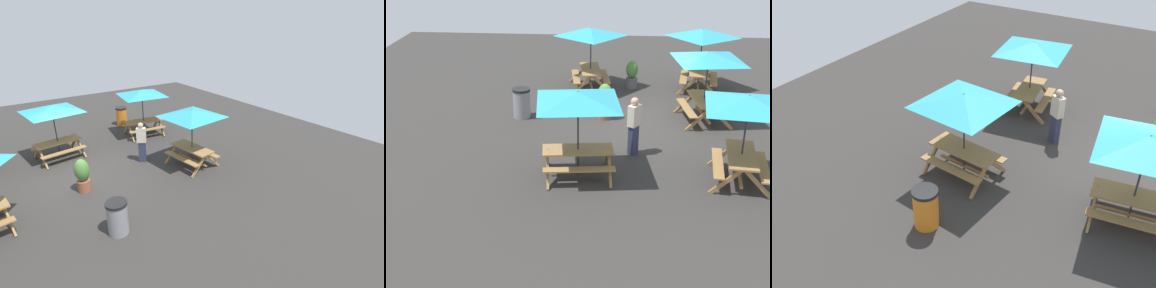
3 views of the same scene
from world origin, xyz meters
The scene contains 8 objects.
ground_plane centered at (0.00, 0.00, 0.00)m, with size 24.72×24.72×0.00m, color #33302D.
picnic_table_0 centered at (3.86, 2.19, 1.99)m, with size 2.81×2.81×2.34m.
picnic_table_1 centered at (3.88, -1.90, 1.99)m, with size 2.80×2.80×2.34m.
picnic_table_3 centered at (-0.25, 1.83, 1.99)m, with size 2.80×2.80×2.34m.
trash_bin_orange centered at (3.58, 4.26, 0.49)m, with size 0.59×0.59×0.98m.
trash_bin_gray centered at (-0.14, -4.07, 0.49)m, with size 0.59×0.59×0.98m.
potted_plant_0 centered at (-0.23, -1.35, 0.62)m, with size 0.50×0.50×1.18m.
person_standing centered at (2.43, -0.47, 0.89)m, with size 0.42×0.39×1.67m.
Camera 1 is at (-2.37, -10.63, 5.47)m, focal length 28.00 mm.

